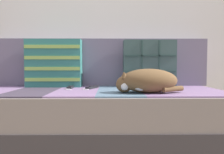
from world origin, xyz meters
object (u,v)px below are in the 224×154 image
(game_remote_near, at_px, (70,87))
(couch, at_px, (98,114))
(sleeping_cat, at_px, (146,81))
(throw_pillow_striped, at_px, (54,63))
(game_remote_far, at_px, (92,87))
(throw_pillow_quilted, at_px, (149,64))

(game_remote_near, bearing_deg, couch, -15.35)
(game_remote_near, bearing_deg, sleeping_cat, -26.41)
(throw_pillow_striped, xyz_separation_m, game_remote_far, (0.34, -0.15, -0.20))
(throw_pillow_quilted, bearing_deg, throw_pillow_striped, -179.96)
(throw_pillow_quilted, xyz_separation_m, game_remote_far, (-0.49, -0.16, -0.19))
(game_remote_far, bearing_deg, sleeping_cat, -35.43)
(sleeping_cat, bearing_deg, throw_pillow_striped, 149.26)
(throw_pillow_quilted, xyz_separation_m, game_remote_near, (-0.66, -0.15, -0.19))
(throw_pillow_striped, height_order, game_remote_far, throw_pillow_striped)
(game_remote_near, relative_size, game_remote_far, 0.89)
(throw_pillow_quilted, distance_m, game_remote_far, 0.55)
(throw_pillow_striped, relative_size, sleeping_cat, 1.02)
(couch, bearing_deg, sleeping_cat, -32.95)
(couch, height_order, throw_pillow_quilted, throw_pillow_quilted)
(couch, height_order, sleeping_cat, sleeping_cat)
(throw_pillow_quilted, height_order, throw_pillow_striped, throw_pillow_striped)
(throw_pillow_quilted, relative_size, sleeping_cat, 0.96)
(couch, xyz_separation_m, game_remote_far, (-0.06, 0.06, 0.20))
(couch, distance_m, game_remote_far, 0.22)
(game_remote_far, bearing_deg, throw_pillow_striped, 155.32)
(couch, xyz_separation_m, game_remote_near, (-0.23, 0.06, 0.20))
(game_remote_near, bearing_deg, throw_pillow_striped, 137.04)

